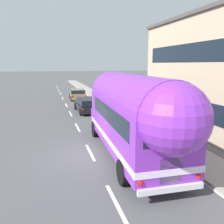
# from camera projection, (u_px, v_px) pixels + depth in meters

# --- Properties ---
(ground_plane) EXTENTS (300.00, 300.00, 0.00)m
(ground_plane) POSITION_uv_depth(u_px,v_px,m) (91.00, 155.00, 12.18)
(ground_plane) COLOR #4C4C4F
(lane_markings) EXTENTS (3.87, 80.00, 0.01)m
(lane_markings) POSITION_uv_depth(u_px,v_px,m) (94.00, 109.00, 24.61)
(lane_markings) COLOR silver
(lane_markings) RESTS_ON ground
(sidewalk_slab) EXTENTS (2.17, 90.00, 0.15)m
(sidewalk_slab) POSITION_uv_depth(u_px,v_px,m) (121.00, 112.00, 22.87)
(sidewalk_slab) COLOR gray
(sidewalk_slab) RESTS_ON ground
(painted_bus) EXTENTS (2.82, 10.95, 4.12)m
(painted_bus) POSITION_uv_depth(u_px,v_px,m) (133.00, 113.00, 11.14)
(painted_bus) COLOR purple
(painted_bus) RESTS_ON ground
(car_lead) EXTENTS (2.03, 4.57, 1.37)m
(car_lead) POSITION_uv_depth(u_px,v_px,m) (87.00, 104.00, 22.77)
(car_lead) COLOR black
(car_lead) RESTS_ON ground
(car_second) EXTENTS (2.13, 4.38, 1.37)m
(car_second) POSITION_uv_depth(u_px,v_px,m) (78.00, 94.00, 31.13)
(car_second) COLOR olive
(car_second) RESTS_ON ground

